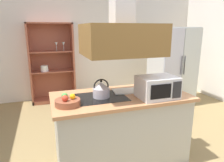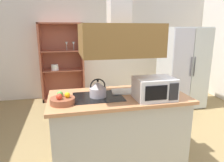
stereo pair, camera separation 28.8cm
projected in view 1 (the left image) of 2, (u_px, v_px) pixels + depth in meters
ground_plane at (137, 157)px, 2.82m from camera, size 7.80×7.80×0.00m
wall_back at (88, 44)px, 5.24m from camera, size 6.00×0.12×2.70m
kitchen_island at (121, 127)px, 2.70m from camera, size 1.72×0.86×0.90m
range_hood at (122, 29)px, 2.39m from camera, size 0.90×0.70×1.29m
refrigerator at (172, 66)px, 4.73m from camera, size 0.90×0.77×1.75m
dish_cabinet at (52, 67)px, 4.88m from camera, size 1.01×0.40×1.85m
kettle at (101, 90)px, 2.49m from camera, size 0.21×0.21×0.23m
cutting_board at (126, 91)px, 2.73m from camera, size 0.37×0.28×0.02m
microwave at (157, 87)px, 2.47m from camera, size 0.46×0.35×0.26m
fruit_bowl at (68, 102)px, 2.23m from camera, size 0.28×0.28×0.13m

